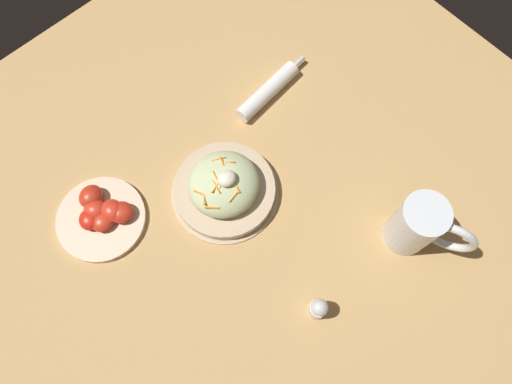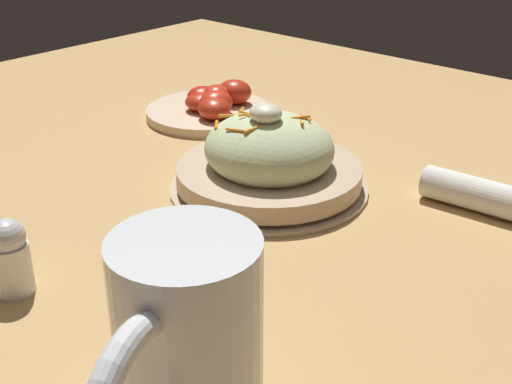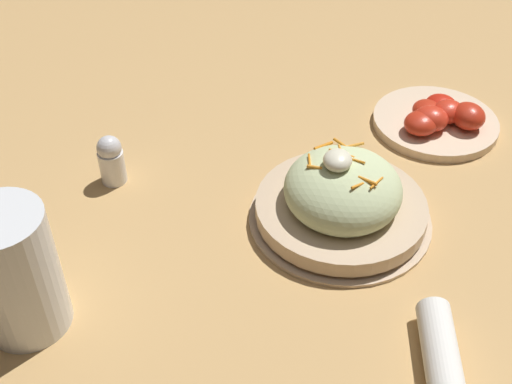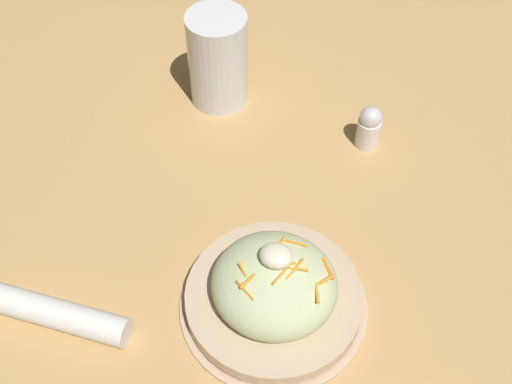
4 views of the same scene
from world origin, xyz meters
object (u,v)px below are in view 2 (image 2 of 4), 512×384
at_px(beer_mug, 186,360).
at_px(tomato_plate, 212,106).
at_px(salad_plate, 269,162).
at_px(napkin_roll, 505,202).
at_px(salt_shaker, 10,256).

distance_m(beer_mug, tomato_plate, 0.61).
height_order(salad_plate, beer_mug, beer_mug).
xyz_separation_m(napkin_roll, tomato_plate, (0.44, -0.02, -0.00)).
distance_m(tomato_plate, salt_shaker, 0.46).
height_order(salad_plate, salt_shaker, salad_plate).
distance_m(salad_plate, tomato_plate, 0.25).
relative_size(beer_mug, salt_shaker, 2.20).
xyz_separation_m(beer_mug, tomato_plate, (0.42, -0.44, -0.05)).
distance_m(napkin_roll, tomato_plate, 0.44).
relative_size(napkin_roll, salt_shaker, 3.02).
xyz_separation_m(salad_plate, napkin_roll, (-0.22, -0.11, -0.02)).
relative_size(salad_plate, napkin_roll, 1.07).
distance_m(beer_mug, salt_shaker, 0.24).
xyz_separation_m(salad_plate, beer_mug, (-0.21, 0.31, 0.03)).
distance_m(beer_mug, napkin_roll, 0.43).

